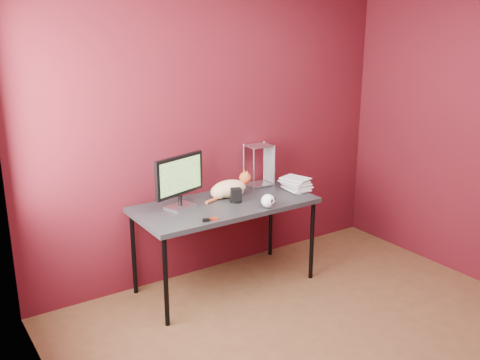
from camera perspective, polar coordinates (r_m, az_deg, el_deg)
room at (r=3.28m, az=13.37°, el=3.13°), size 3.52×3.52×2.61m
desk at (r=4.42m, az=-1.61°, el=-3.05°), size 1.50×0.70×0.75m
monitor at (r=4.24m, az=-6.47°, el=0.11°), size 0.48×0.22×0.43m
cat at (r=4.53m, az=-1.15°, el=-0.90°), size 0.47×0.19×0.22m
skull_mug at (r=4.28m, az=3.02°, el=-2.23°), size 0.11×0.12×0.11m
speaker at (r=4.41m, az=-0.42°, el=-1.68°), size 0.10×0.10×0.12m
book_stack at (r=4.58m, az=5.32°, el=5.89°), size 0.24×0.28×1.18m
wire_rack at (r=4.83m, az=2.04°, el=1.61°), size 0.23×0.19×0.38m
pocket_knife at (r=4.03m, az=-2.89°, el=-4.18°), size 0.08×0.05×0.01m
black_gadget at (r=4.00m, az=-3.67°, el=-4.29°), size 0.06×0.04×0.02m
washer at (r=4.31m, az=3.24°, el=-2.86°), size 0.04×0.04×0.00m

